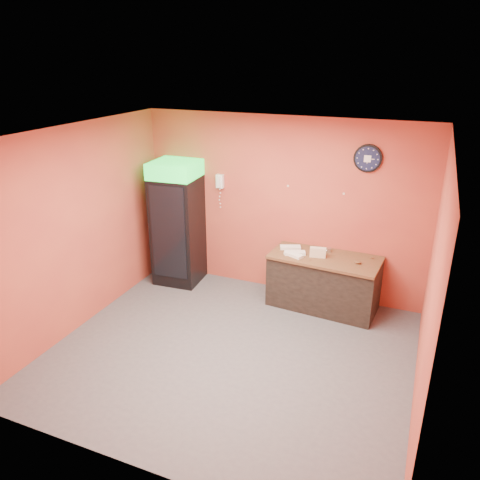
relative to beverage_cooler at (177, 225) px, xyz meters
The scene contains 15 objects.
floor 2.52m from the beverage_cooler, 44.05° to the right, with size 4.50×4.50×0.00m, color #47474C.
back_wall 1.75m from the beverage_cooler, 13.43° to the left, with size 4.50×0.02×2.80m, color #C05036.
left_wall 1.76m from the beverage_cooler, 110.26° to the right, with size 0.02×4.00×2.80m, color #C05036.
right_wall 4.24m from the beverage_cooler, 22.32° to the right, with size 0.02×4.00×2.80m, color #C05036.
ceiling 2.92m from the beverage_cooler, 44.05° to the right, with size 4.50×4.00×0.02m, color white.
beverage_cooler is the anchor object (origin of this frame).
prep_counter 2.55m from the beverage_cooler, ahead, with size 1.59×0.71×0.80m, color black.
wall_clock 3.19m from the beverage_cooler, ahead, with size 0.39×0.06×0.39m.
wall_phone 1.02m from the beverage_cooler, 28.34° to the left, with size 0.12×0.10×0.22m.
butcher_paper 2.48m from the beverage_cooler, ahead, with size 1.60×0.78×0.04m, color brown.
sub_roll_stack 2.38m from the beverage_cooler, ahead, with size 0.24×0.12×0.15m.
wrapped_sandwich_left 2.04m from the beverage_cooler, ahead, with size 0.31×0.12×0.04m, color white.
wrapped_sandwich_mid 2.05m from the beverage_cooler, ahead, with size 0.29×0.11×0.04m, color white.
wrapped_sandwich_right 1.92m from the beverage_cooler, ahead, with size 0.31×0.12×0.04m, color white.
kitchen_tool 2.50m from the beverage_cooler, ahead, with size 0.06×0.06×0.06m, color silver.
Camera 1 is at (2.06, -4.68, 3.62)m, focal length 35.00 mm.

